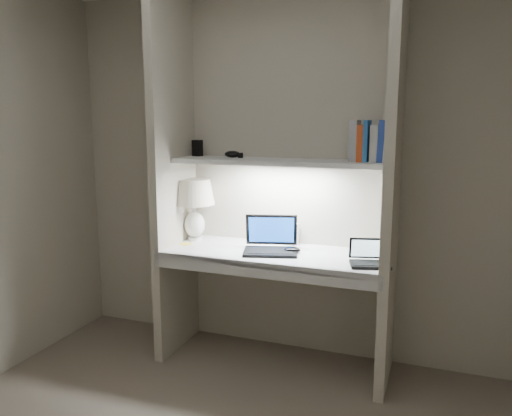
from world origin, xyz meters
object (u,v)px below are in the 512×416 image
at_px(laptop_netbook, 369,259).
at_px(book_row, 370,142).
at_px(laptop_main, 271,243).
at_px(speaker, 290,234).
at_px(table_lamp, 194,199).

height_order(laptop_netbook, book_row, book_row).
relative_size(laptop_main, speaker, 2.82).
distance_m(laptop_main, speaker, 0.23).
distance_m(table_lamp, book_row, 1.29).
bearing_deg(laptop_netbook, book_row, 88.84).
bearing_deg(laptop_netbook, table_lamp, 155.81).
xyz_separation_m(table_lamp, laptop_main, (0.62, -0.12, -0.24)).
bearing_deg(book_row, speaker, 168.80).
height_order(laptop_main, laptop_netbook, laptop_main).
xyz_separation_m(laptop_main, book_row, (0.60, 0.12, 0.66)).
bearing_deg(table_lamp, laptop_netbook, -9.41).
bearing_deg(book_row, laptop_netbook, -76.38).
xyz_separation_m(table_lamp, book_row, (1.22, -0.00, 0.42)).
xyz_separation_m(table_lamp, laptop_netbook, (1.27, -0.21, -0.26)).
distance_m(table_lamp, speaker, 0.73).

